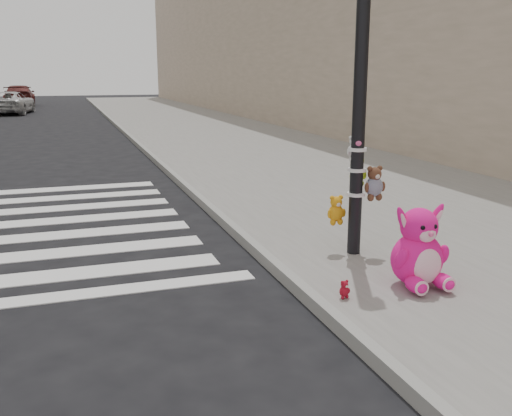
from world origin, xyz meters
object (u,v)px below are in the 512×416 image
object	(u,v)px
signal_pole	(360,120)
pink_bunny	(419,253)
red_teddy	(344,289)
car_white_near	(10,103)

from	to	relation	value
signal_pole	pink_bunny	world-z (taller)	signal_pole
red_teddy	car_white_near	xyz separation A→B (m)	(-5.30, 31.64, 0.41)
pink_bunny	car_white_near	bearing A→B (deg)	102.20
car_white_near	pink_bunny	bearing A→B (deg)	108.46
red_teddy	signal_pole	bearing A→B (deg)	46.91
pink_bunny	car_white_near	xyz separation A→B (m)	(-6.19, 31.57, 0.14)
pink_bunny	red_teddy	world-z (taller)	pink_bunny
red_teddy	car_white_near	size ratio (longest dim) A/B	0.04
signal_pole	pink_bunny	size ratio (longest dim) A/B	4.49
pink_bunny	signal_pole	bearing A→B (deg)	94.62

